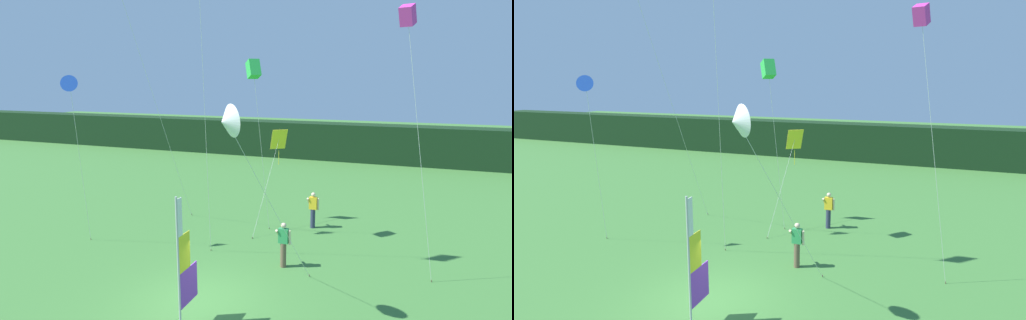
% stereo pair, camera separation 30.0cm
% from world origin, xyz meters
% --- Properties ---
extents(ground_plane, '(120.00, 120.00, 0.00)m').
position_xyz_m(ground_plane, '(0.00, 0.00, 0.00)').
color(ground_plane, '#3D7533').
extents(distant_treeline, '(80.00, 2.40, 3.08)m').
position_xyz_m(distant_treeline, '(0.00, 25.37, 1.54)').
color(distant_treeline, black).
rests_on(distant_treeline, ground).
extents(banner_flag, '(0.06, 1.03, 3.92)m').
position_xyz_m(banner_flag, '(0.37, -1.52, 1.88)').
color(banner_flag, '#B7B7BC').
rests_on(banner_flag, ground).
extents(person_near_banner, '(0.55, 0.48, 1.71)m').
position_xyz_m(person_near_banner, '(1.77, 3.28, 0.91)').
color(person_near_banner, brown).
rests_on(person_near_banner, ground).
extents(person_mid_field, '(0.55, 0.48, 1.70)m').
position_xyz_m(person_mid_field, '(1.86, 7.83, 0.91)').
color(person_mid_field, '#2D334C').
rests_on(person_mid_field, ground).
extents(kite_white_delta_0, '(1.97, 4.10, 6.26)m').
position_xyz_m(kite_white_delta_0, '(1.38, -0.81, 5.78)').
color(kite_white_delta_0, brown).
rests_on(kite_white_delta_0, ground).
extents(kite_green_box_1, '(0.79, 1.90, 7.66)m').
position_xyz_m(kite_green_box_1, '(-0.22, 5.48, 7.23)').
color(kite_green_box_1, brown).
rests_on(kite_green_box_1, ground).
extents(kite_magenta_box_3, '(1.61, 0.89, 9.14)m').
position_xyz_m(kite_magenta_box_3, '(5.61, 3.34, 8.72)').
color(kite_magenta_box_3, brown).
rests_on(kite_magenta_box_3, ground).
extents(kite_yellow_diamond_5, '(0.85, 3.18, 4.51)m').
position_xyz_m(kite_yellow_diamond_5, '(0.01, 8.25, 3.90)').
color(kite_yellow_diamond_5, brown).
rests_on(kite_yellow_diamond_5, ground).
extents(kite_blue_delta_6, '(0.87, 1.36, 7.01)m').
position_xyz_m(kite_blue_delta_6, '(-6.35, 1.98, 6.64)').
color(kite_blue_delta_6, brown).
rests_on(kite_blue_delta_6, ground).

